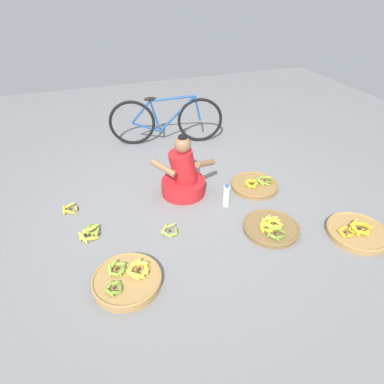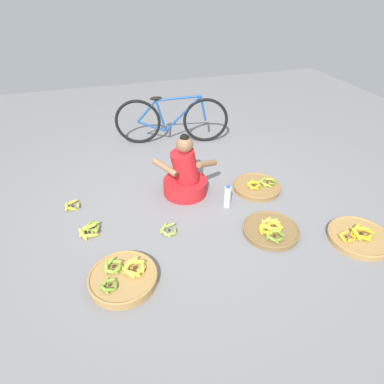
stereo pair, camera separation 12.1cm
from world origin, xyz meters
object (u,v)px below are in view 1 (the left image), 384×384
Objects in this scene: vendor_woman_front at (183,176)px; banana_basket_near_vendor at (271,228)px; banana_basket_mid_left at (357,232)px; loose_bananas_back_center at (70,209)px; water_bottle at (226,196)px; loose_bananas_near_bicycle at (170,231)px; loose_bananas_front_right at (90,233)px; banana_basket_front_left at (254,185)px; banana_basket_front_center at (127,280)px; bicycle_leaning at (166,121)px.

vendor_woman_front is 1.34× the size of banana_basket_near_vendor.
loose_bananas_back_center is (-2.74, 1.40, -0.01)m from banana_basket_mid_left.
vendor_woman_front is at bearing 133.76° from water_bottle.
loose_bananas_near_bicycle is 0.79m from water_bottle.
loose_bananas_near_bicycle is 0.81m from loose_bananas_front_right.
loose_bananas_front_right is at bearing -160.42° from vendor_woman_front.
vendor_woman_front is 0.91m from banana_basket_front_left.
loose_bananas_near_bicycle is at bearing -161.71° from water_bottle.
water_bottle is (0.74, 0.24, 0.10)m from loose_bananas_near_bicycle.
banana_basket_front_left is at bearing 28.97° from banana_basket_front_center.
water_bottle is at bearing 138.91° from banana_basket_mid_left.
vendor_woman_front is at bearing 168.00° from banana_basket_front_left.
banana_basket_near_vendor is 2.09× the size of water_bottle.
loose_bananas_near_bicycle and loose_bananas_back_center have the same top height.
vendor_woman_front is at bearing 60.69° from loose_bananas_near_bicycle.
loose_bananas_front_right is at bearing -69.73° from loose_bananas_back_center.
loose_bananas_near_bicycle is at bearing -119.31° from vendor_woman_front.
water_bottle is (-1.05, 0.91, 0.09)m from banana_basket_mid_left.
bicycle_leaning is 2.90× the size of banana_basket_front_left.
vendor_woman_front is 1.29× the size of banana_basket_front_center.
bicycle_leaning reaches higher than banana_basket_front_center.
banana_basket_front_left is 1.31m from loose_bananas_near_bicycle.
banana_basket_front_center is at bearing -135.84° from loose_bananas_near_bicycle.
water_bottle reaches higher than banana_basket_near_vendor.
loose_bananas_back_center is (-1.50, -1.32, -0.33)m from bicycle_leaning.
banana_basket_mid_left is at bearing -41.09° from water_bottle.
vendor_woman_front is at bearing 19.58° from loose_bananas_front_right.
bicycle_leaning is at bearing 95.94° from water_bottle.
bicycle_leaning is 7.85× the size of loose_bananas_near_bicycle.
banana_basket_mid_left is at bearing -42.55° from vendor_woman_front.
bicycle_leaning is 3.00m from banana_basket_mid_left.
vendor_woman_front reaches higher than loose_bananas_back_center.
banana_basket_near_vendor is at bearing -17.32° from loose_bananas_front_right.
banana_basket_mid_left reaches higher than loose_bananas_near_bicycle.
loose_bananas_near_bicycle is at bearing -17.19° from loose_bananas_front_right.
water_bottle is at bearing -84.06° from bicycle_leaning.
vendor_woman_front is 1.33m from loose_bananas_back_center.
banana_basket_front_left is 2.03× the size of loose_bananas_front_right.
banana_basket_mid_left is (2.31, -0.16, -0.01)m from banana_basket_front_center.
banana_basket_near_vendor is 3.32× the size of loose_bananas_back_center.
banana_basket_front_center is at bearing -127.56° from vendor_woman_front.
loose_bananas_front_right is at bearing -126.24° from bicycle_leaning.
vendor_woman_front is 2.79× the size of water_bottle.
banana_basket_front_left is (0.86, -0.18, -0.20)m from vendor_woman_front.
water_bottle is at bearing 114.89° from banana_basket_near_vendor.
banana_basket_front_center is 0.73m from loose_bananas_near_bicycle.
banana_basket_front_center is 1.31m from loose_bananas_back_center.
bicycle_leaning is at bearing 112.91° from banana_basket_front_left.
banana_basket_mid_left reaches higher than banana_basket_front_left.
banana_basket_mid_left is 1.39m from water_bottle.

